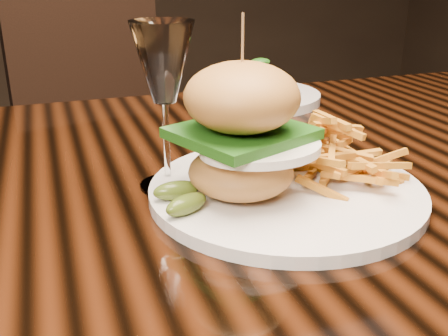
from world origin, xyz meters
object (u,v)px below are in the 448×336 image
object	(u,v)px
wine_glass	(163,68)
far_dish	(253,93)
dining_table	(222,215)
burger_plate	(283,153)
chair_far	(104,133)

from	to	relation	value
wine_glass	far_dish	size ratio (longest dim) A/B	0.76
dining_table	burger_plate	xyz separation A→B (m)	(0.03, -0.12, 0.13)
dining_table	wine_glass	distance (m)	0.25
far_dish	burger_plate	bearing A→B (deg)	-108.03
burger_plate	wine_glass	bearing A→B (deg)	137.41
burger_plate	wine_glass	xyz separation A→B (m)	(-0.12, 0.08, 0.09)
wine_glass	far_dish	xyz separation A→B (m)	(0.27, 0.37, -0.14)
wine_glass	dining_table	bearing A→B (deg)	26.37
dining_table	wine_glass	size ratio (longest dim) A/B	7.73
dining_table	burger_plate	distance (m)	0.18
burger_plate	wine_glass	distance (m)	0.17
chair_far	wine_glass	bearing A→B (deg)	-103.46
far_dish	chair_far	bearing A→B (deg)	114.26
dining_table	chair_far	xyz separation A→B (m)	(-0.07, 0.89, -0.13)
wine_glass	chair_far	distance (m)	1.00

